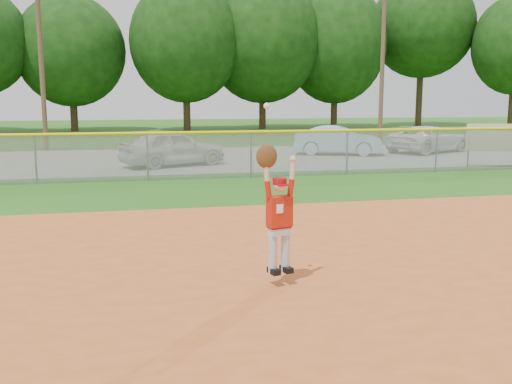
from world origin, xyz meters
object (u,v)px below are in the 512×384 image
(car_white_b, at_px, (429,139))
(sponsor_sign, at_px, (492,139))
(ballplayer, at_px, (278,210))
(car_blue, at_px, (338,140))
(car_white_a, at_px, (173,148))

(car_white_b, distance_m, sponsor_sign, 5.84)
(car_white_b, height_order, ballplayer, ballplayer)
(sponsor_sign, bearing_deg, car_white_b, 83.31)
(car_blue, bearing_deg, car_white_a, 130.96)
(sponsor_sign, distance_m, ballplayer, 16.08)
(car_white_b, bearing_deg, ballplayer, 119.11)
(car_white_a, distance_m, car_blue, 8.09)
(car_white_b, relative_size, sponsor_sign, 2.53)
(car_blue, xyz_separation_m, car_white_b, (4.65, 0.25, -0.03))
(car_white_b, relative_size, ballplayer, 1.91)
(car_blue, xyz_separation_m, ballplayer, (-7.26, -17.04, 0.42))
(car_white_b, xyz_separation_m, ballplayer, (-11.90, -17.30, 0.45))
(car_blue, distance_m, ballplayer, 18.53)
(car_blue, bearing_deg, ballplayer, 178.80)
(sponsor_sign, xyz_separation_m, ballplayer, (-11.22, -11.51, 0.02))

